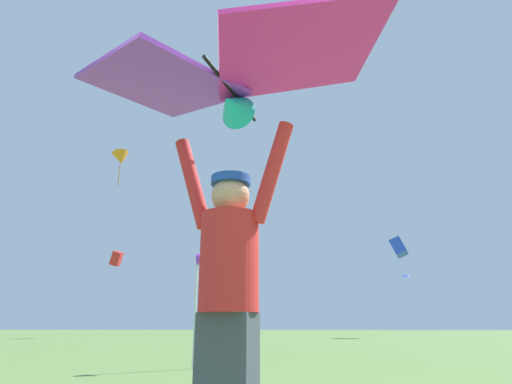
% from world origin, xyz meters
% --- Properties ---
extents(kite_flyer_person, '(0.80, 0.42, 1.92)m').
position_xyz_m(kite_flyer_person, '(-0.36, -0.21, 0.94)').
color(kite_flyer_person, '#424751').
rests_on(kite_flyer_person, ground).
extents(held_stunt_kite, '(2.10, 1.36, 0.44)m').
position_xyz_m(held_stunt_kite, '(-0.39, -0.31, 2.27)').
color(held_stunt_kite, black).
extents(distant_kite_orange_low_right, '(1.05, 0.97, 2.01)m').
position_xyz_m(distant_kite_orange_low_right, '(-9.08, 16.77, 9.19)').
color(distant_kite_orange_low_right, orange).
extents(distant_kite_blue_overhead_distant, '(1.24, 1.26, 1.49)m').
position_xyz_m(distant_kite_blue_overhead_distant, '(6.95, 25.35, 5.68)').
color(distant_kite_blue_overhead_distant, blue).
extents(distant_kite_red_high_right, '(0.81, 0.76, 1.09)m').
position_xyz_m(distant_kite_red_high_right, '(-11.51, 22.89, 4.82)').
color(distant_kite_red_high_right, red).
extents(distant_kite_blue_mid_right, '(0.69, 0.66, 0.31)m').
position_xyz_m(distant_kite_blue_mid_right, '(8.80, 31.38, 4.48)').
color(distant_kite_blue_mid_right, blue).
extents(marker_flag, '(0.30, 0.24, 2.08)m').
position_xyz_m(marker_flag, '(-1.75, 5.21, 1.81)').
color(marker_flag, silver).
rests_on(marker_flag, ground).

